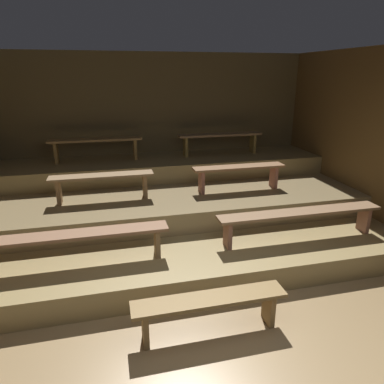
{
  "coord_description": "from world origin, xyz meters",
  "views": [
    {
      "loc": [
        -0.88,
        -1.85,
        2.29
      ],
      "look_at": [
        0.25,
        2.82,
        0.64
      ],
      "focal_mm": 32.46,
      "sensor_mm": 36.0,
      "label": 1
    }
  ],
  "objects_px": {
    "bench_floor_center": "(210,305)",
    "bench_middle_left": "(102,181)",
    "bench_middle_right": "(239,171)",
    "bench_upper_left": "(96,143)",
    "bench_upper_right": "(220,138)",
    "bench_lower_right": "(300,216)",
    "bench_lower_left": "(69,240)"
  },
  "relations": [
    {
      "from": "bench_floor_center",
      "to": "bench_upper_right",
      "type": "distance_m",
      "value": 3.72
    },
    {
      "from": "bench_lower_right",
      "to": "bench_upper_left",
      "type": "height_order",
      "value": "bench_upper_left"
    },
    {
      "from": "bench_floor_center",
      "to": "bench_lower_right",
      "type": "distance_m",
      "value": 1.82
    },
    {
      "from": "bench_floor_center",
      "to": "bench_lower_left",
      "type": "xyz_separation_m",
      "value": [
        -1.28,
        1.03,
        0.31
      ]
    },
    {
      "from": "bench_lower_left",
      "to": "bench_floor_center",
      "type": "bearing_deg",
      "value": -38.88
    },
    {
      "from": "bench_lower_right",
      "to": "bench_middle_right",
      "type": "relative_size",
      "value": 1.52
    },
    {
      "from": "bench_middle_left",
      "to": "bench_middle_right",
      "type": "distance_m",
      "value": 2.01
    },
    {
      "from": "bench_lower_right",
      "to": "bench_floor_center",
      "type": "bearing_deg",
      "value": -145.07
    },
    {
      "from": "bench_middle_right",
      "to": "bench_upper_left",
      "type": "xyz_separation_m",
      "value": [
        -2.09,
        1.19,
        0.3
      ]
    },
    {
      "from": "bench_lower_left",
      "to": "bench_middle_right",
      "type": "relative_size",
      "value": 1.52
    },
    {
      "from": "bench_upper_right",
      "to": "bench_floor_center",
      "type": "bearing_deg",
      "value": -109.16
    },
    {
      "from": "bench_lower_right",
      "to": "bench_middle_left",
      "type": "height_order",
      "value": "bench_middle_left"
    },
    {
      "from": "bench_floor_center",
      "to": "bench_lower_left",
      "type": "bearing_deg",
      "value": 141.12
    },
    {
      "from": "bench_middle_left",
      "to": "bench_upper_right",
      "type": "height_order",
      "value": "bench_upper_right"
    },
    {
      "from": "bench_middle_right",
      "to": "bench_upper_right",
      "type": "xyz_separation_m",
      "value": [
        0.08,
        1.19,
        0.3
      ]
    },
    {
      "from": "bench_lower_right",
      "to": "bench_upper_right",
      "type": "xyz_separation_m",
      "value": [
        -0.29,
        2.38,
        0.58
      ]
    },
    {
      "from": "bench_lower_right",
      "to": "bench_middle_right",
      "type": "xyz_separation_m",
      "value": [
        -0.37,
        1.19,
        0.28
      ]
    },
    {
      "from": "bench_floor_center",
      "to": "bench_middle_left",
      "type": "height_order",
      "value": "bench_middle_left"
    },
    {
      "from": "bench_upper_left",
      "to": "bench_middle_right",
      "type": "bearing_deg",
      "value": -29.55
    },
    {
      "from": "bench_floor_center",
      "to": "bench_middle_left",
      "type": "relative_size",
      "value": 1.01
    },
    {
      "from": "bench_middle_left",
      "to": "bench_upper_left",
      "type": "xyz_separation_m",
      "value": [
        -0.08,
        1.19,
        0.3
      ]
    },
    {
      "from": "bench_lower_left",
      "to": "bench_lower_right",
      "type": "height_order",
      "value": "same"
    },
    {
      "from": "bench_upper_right",
      "to": "bench_middle_right",
      "type": "bearing_deg",
      "value": -93.9
    },
    {
      "from": "bench_upper_left",
      "to": "bench_upper_right",
      "type": "distance_m",
      "value": 2.17
    },
    {
      "from": "bench_lower_right",
      "to": "bench_middle_left",
      "type": "distance_m",
      "value": 2.68
    },
    {
      "from": "bench_lower_right",
      "to": "bench_middle_left",
      "type": "bearing_deg",
      "value": 153.34
    },
    {
      "from": "bench_floor_center",
      "to": "bench_upper_left",
      "type": "height_order",
      "value": "bench_upper_left"
    },
    {
      "from": "bench_middle_right",
      "to": "bench_upper_left",
      "type": "bearing_deg",
      "value": 150.45
    },
    {
      "from": "bench_middle_left",
      "to": "bench_middle_right",
      "type": "bearing_deg",
      "value": 0.0
    },
    {
      "from": "bench_lower_right",
      "to": "bench_upper_left",
      "type": "distance_m",
      "value": 3.47
    },
    {
      "from": "bench_lower_left",
      "to": "bench_middle_right",
      "type": "bearing_deg",
      "value": 26.66
    },
    {
      "from": "bench_lower_left",
      "to": "bench_middle_left",
      "type": "xyz_separation_m",
      "value": [
        0.37,
        1.19,
        0.28
      ]
    }
  ]
}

